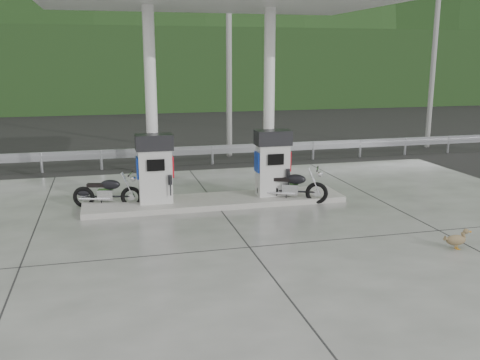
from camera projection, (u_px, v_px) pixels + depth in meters
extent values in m
plane|color=black|center=(238.00, 233.00, 12.11)|extent=(160.00, 160.00, 0.00)
cube|color=slate|center=(238.00, 233.00, 12.11)|extent=(18.00, 14.00, 0.02)
cube|color=gray|center=(216.00, 201.00, 14.45)|extent=(7.00, 1.40, 0.15)
cylinder|color=white|center=(151.00, 106.00, 13.87)|extent=(0.30, 0.30, 5.00)
cylinder|color=white|center=(269.00, 103.00, 14.63)|extent=(0.30, 0.30, 5.00)
cube|color=black|center=(174.00, 150.00, 22.98)|extent=(60.00, 7.00, 0.01)
cylinder|color=gray|center=(229.00, 54.00, 20.67)|extent=(0.22, 0.22, 8.00)
cylinder|color=gray|center=(434.00, 55.00, 22.81)|extent=(0.22, 0.22, 8.00)
cube|color=black|center=(141.00, 69.00, 39.79)|extent=(80.00, 6.00, 6.00)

